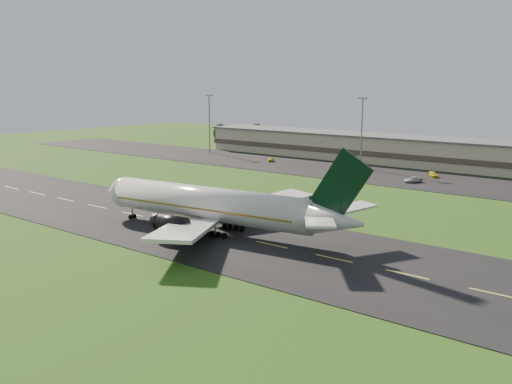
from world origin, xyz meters
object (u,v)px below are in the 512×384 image
Objects in this scene: airliner at (213,205)px; service_vehicle_c at (413,180)px; service_vehicle_b at (341,166)px; terminal at (390,150)px; service_vehicle_a at (271,160)px; light_mast_centre at (362,124)px; service_vehicle_d at (433,175)px; light_mast_west at (209,116)px.

service_vehicle_c is at bearing 77.64° from airliner.
terminal is at bearing -1.83° from service_vehicle_b.
airliner reaches higher than service_vehicle_c.
service_vehicle_b is at bearing -23.17° from service_vehicle_a.
service_vehicle_c is (22.03, -13.78, -11.96)m from light_mast_centre.
airliner is at bearing -72.54° from service_vehicle_c.
light_mast_centre is 5.57× the size of service_vehicle_a.
airliner is 77.62m from service_vehicle_d.
light_mast_west is 34.34m from service_vehicle_a.
airliner is 97.16m from terminal.
service_vehicle_a is at bearing 145.55° from service_vehicle_d.
service_vehicle_d is (0.90, 11.08, -0.07)m from service_vehicle_c.
light_mast_centre is (-15.81, 79.90, 8.08)m from airliner.
terminal is (-14.41, 96.08, -0.67)m from airliner.
service_vehicle_c is 1.17× the size of service_vehicle_d.
service_vehicle_d is at bearing -41.26° from terminal.
light_mast_centre reaches higher than service_vehicle_d.
airliner reaches higher than service_vehicle_b.
service_vehicle_b is at bearing -3.41° from light_mast_west.
terminal is 41.13× the size of service_vehicle_b.
light_mast_west is at bearing 102.00° from service_vehicle_b.
light_mast_west is 83.84m from service_vehicle_d.
service_vehicle_c is (20.63, -29.96, -3.22)m from terminal.
service_vehicle_b is at bearing 143.45° from service_vehicle_d.
light_mast_centre reaches higher than terminal.
service_vehicle_c reaches higher than service_vehicle_d.
service_vehicle_c is (26.68, -10.49, 0.10)m from service_vehicle_b.
light_mast_west is 4.90× the size of service_vehicle_d.
service_vehicle_b is at bearing -178.62° from service_vehicle_c.
service_vehicle_d is (22.93, -2.70, -12.04)m from light_mast_centre.
service_vehicle_d is at bearing -25.60° from service_vehicle_a.
light_mast_west is 5.57× the size of service_vehicle_a.
service_vehicle_a is (-44.15, 74.21, -3.94)m from airliner.
light_mast_west is 60.00m from light_mast_centre.
light_mast_west is 84.04m from service_vehicle_c.
airliner is 79.38m from service_vehicle_b.
airliner reaches higher than service_vehicle_d.
airliner is at bearing -133.06° from service_vehicle_d.
light_mast_centre is at bearing 94.22° from airliner.
airliner is 2.52× the size of light_mast_west.
terminal reaches higher than service_vehicle_a.
service_vehicle_d is at bearing -73.35° from service_vehicle_b.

